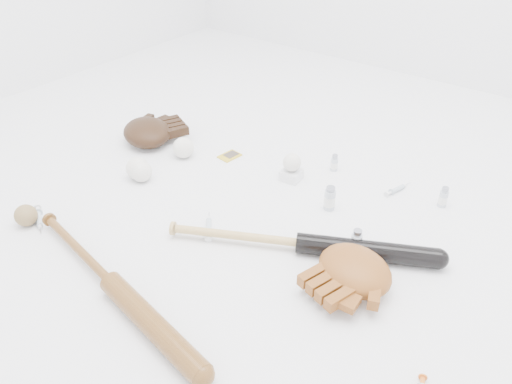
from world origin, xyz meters
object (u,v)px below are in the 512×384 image
Objects in this scene: pedestal at (291,175)px; glove_dark at (147,132)px; bat_wood at (112,283)px; bat_dark at (300,243)px.

glove_dark is at bearing -168.98° from pedestal.
pedestal is (0.61, 0.12, -0.03)m from glove_dark.
bat_wood is 12.06× the size of pedestal.
bat_dark is 0.53m from bat_wood.
bat_wood is 0.74m from pedestal.
bat_dark is at bearing 64.56° from bat_wood.
bat_dark is 0.86m from glove_dark.
glove_dark reaches higher than pedestal.
glove_dark is (-0.84, 0.19, 0.02)m from bat_dark.
bat_dark is 3.14× the size of glove_dark.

